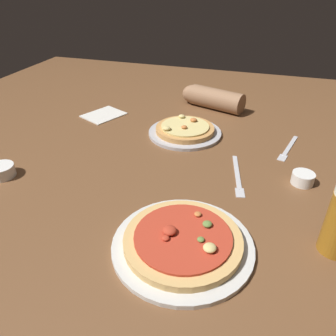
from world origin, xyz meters
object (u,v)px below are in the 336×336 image
(pizza_plate_near, at_px, (183,242))
(ramekin_sauce, at_px, (1,171))
(diner_arm, at_px, (210,98))
(pizza_plate_far, at_px, (185,130))
(fork_spare, at_px, (288,148))
(ramekin_butter, at_px, (303,178))
(napkin_folded, at_px, (104,115))
(fork_left, at_px, (238,176))

(pizza_plate_near, distance_m, ramekin_sauce, 0.61)
(diner_arm, bearing_deg, pizza_plate_far, -97.12)
(pizza_plate_near, xyz_separation_m, fork_spare, (0.23, 0.56, -0.01))
(diner_arm, bearing_deg, pizza_plate_near, -82.88)
(fork_spare, bearing_deg, ramekin_butter, -79.91)
(napkin_folded, bearing_deg, fork_left, -26.75)
(fork_spare, height_order, diner_arm, diner_arm)
(ramekin_sauce, height_order, fork_spare, ramekin_sauce)
(fork_left, bearing_deg, pizza_plate_far, 134.40)
(pizza_plate_near, bearing_deg, napkin_folded, 129.41)
(ramekin_butter, height_order, diner_arm, diner_arm)
(pizza_plate_far, relative_size, diner_arm, 0.94)
(ramekin_sauce, bearing_deg, fork_left, 17.24)
(ramekin_sauce, relative_size, fork_spare, 0.38)
(pizza_plate_far, relative_size, napkin_folded, 1.72)
(napkin_folded, height_order, fork_left, napkin_folded)
(pizza_plate_near, distance_m, diner_arm, 0.87)
(pizza_plate_far, distance_m, napkin_folded, 0.38)
(pizza_plate_far, bearing_deg, ramekin_butter, -27.32)
(fork_spare, bearing_deg, fork_left, -122.77)
(ramekin_butter, distance_m, fork_left, 0.19)
(napkin_folded, bearing_deg, ramekin_sauce, -98.47)
(napkin_folded, bearing_deg, fork_spare, -5.76)
(pizza_plate_near, relative_size, fork_spare, 1.57)
(napkin_folded, distance_m, fork_spare, 0.76)
(ramekin_sauce, relative_size, napkin_folded, 0.49)
(diner_arm, bearing_deg, ramekin_butter, -53.77)
(ramekin_sauce, height_order, napkin_folded, ramekin_sauce)
(ramekin_sauce, xyz_separation_m, napkin_folded, (0.08, 0.52, -0.01))
(pizza_plate_near, xyz_separation_m, ramekin_sauce, (-0.60, 0.12, 0.00))
(ramekin_butter, bearing_deg, pizza_plate_near, -127.33)
(pizza_plate_near, height_order, fork_left, pizza_plate_near)
(fork_spare, xyz_separation_m, diner_arm, (-0.34, 0.30, 0.04))
(fork_spare, distance_m, diner_arm, 0.46)
(fork_spare, relative_size, diner_arm, 0.70)
(napkin_folded, relative_size, diner_arm, 0.55)
(ramekin_sauce, relative_size, ramekin_butter, 1.21)
(ramekin_sauce, bearing_deg, ramekin_butter, 14.92)
(ramekin_sauce, distance_m, napkin_folded, 0.52)
(ramekin_sauce, distance_m, fork_left, 0.71)
(pizza_plate_far, bearing_deg, diner_arm, 82.88)
(fork_left, relative_size, fork_spare, 1.11)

